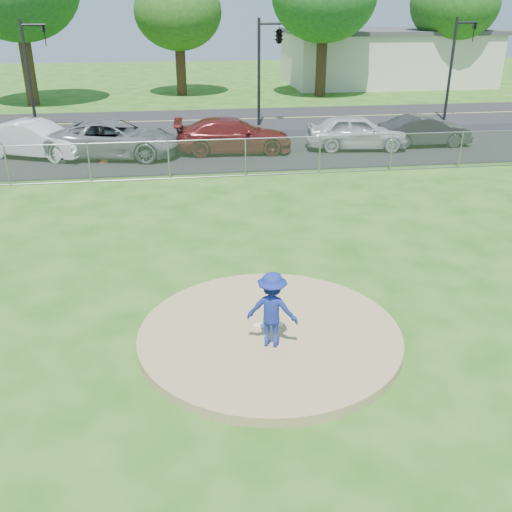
{
  "coord_description": "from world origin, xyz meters",
  "views": [
    {
      "loc": [
        -1.69,
        -9.91,
        6.4
      ],
      "look_at": [
        0.0,
        2.0,
        1.0
      ],
      "focal_mm": 40.0,
      "sensor_mm": 36.0,
      "label": 1
    }
  ],
  "objects_px": {
    "commercial_building": "(386,57)",
    "parked_car_charcoal": "(425,131)",
    "parked_car_pearl": "(357,132)",
    "traffic_signal_right": "(456,60)",
    "parked_car_gray": "(114,139)",
    "traffic_signal_center": "(277,38)",
    "parked_car_white": "(36,139)",
    "tree_center": "(177,0)",
    "traffic_signal_left": "(32,66)",
    "pitcher": "(272,310)",
    "parked_car_darkred": "(233,135)",
    "traffic_cone": "(103,155)"
  },
  "relations": [
    {
      "from": "traffic_signal_center",
      "to": "parked_car_charcoal",
      "type": "bearing_deg",
      "value": -44.1
    },
    {
      "from": "parked_car_darkred",
      "to": "commercial_building",
      "type": "bearing_deg",
      "value": -31.8
    },
    {
      "from": "parked_car_gray",
      "to": "parked_car_darkred",
      "type": "height_order",
      "value": "parked_car_gray"
    },
    {
      "from": "traffic_signal_right",
      "to": "parked_car_charcoal",
      "type": "distance_m",
      "value": 7.72
    },
    {
      "from": "parked_car_gray",
      "to": "parked_car_charcoal",
      "type": "xyz_separation_m",
      "value": [
        14.54,
        0.13,
        -0.1
      ]
    },
    {
      "from": "traffic_signal_center",
      "to": "parked_car_charcoal",
      "type": "height_order",
      "value": "traffic_signal_center"
    },
    {
      "from": "traffic_signal_right",
      "to": "pitcher",
      "type": "distance_m",
      "value": 26.74
    },
    {
      "from": "commercial_building",
      "to": "tree_center",
      "type": "distance_m",
      "value": 17.99
    },
    {
      "from": "parked_car_white",
      "to": "parked_car_pearl",
      "type": "bearing_deg",
      "value": -68.78
    },
    {
      "from": "traffic_signal_center",
      "to": "parked_car_pearl",
      "type": "xyz_separation_m",
      "value": [
        2.75,
        -6.19,
        -3.8
      ]
    },
    {
      "from": "traffic_signal_right",
      "to": "traffic_cone",
      "type": "distance_m",
      "value": 20.54
    },
    {
      "from": "parked_car_white",
      "to": "parked_car_darkred",
      "type": "distance_m",
      "value": 8.77
    },
    {
      "from": "commercial_building",
      "to": "parked_car_pearl",
      "type": "height_order",
      "value": "commercial_building"
    },
    {
      "from": "traffic_signal_left",
      "to": "traffic_signal_right",
      "type": "distance_m",
      "value": 23.0
    },
    {
      "from": "traffic_signal_center",
      "to": "parked_car_white",
      "type": "relative_size",
      "value": 1.16
    },
    {
      "from": "tree_center",
      "to": "pitcher",
      "type": "relative_size",
      "value": 6.36
    },
    {
      "from": "traffic_signal_center",
      "to": "traffic_signal_right",
      "type": "relative_size",
      "value": 1.0
    },
    {
      "from": "pitcher",
      "to": "parked_car_white",
      "type": "relative_size",
      "value": 0.32
    },
    {
      "from": "parked_car_white",
      "to": "commercial_building",
      "type": "bearing_deg",
      "value": -24.47
    },
    {
      "from": "commercial_building",
      "to": "parked_car_charcoal",
      "type": "height_order",
      "value": "commercial_building"
    },
    {
      "from": "parked_car_gray",
      "to": "parked_car_pearl",
      "type": "xyz_separation_m",
      "value": [
        11.1,
        -0.06,
        -0.01
      ]
    },
    {
      "from": "commercial_building",
      "to": "traffic_signal_center",
      "type": "distance_m",
      "value": 20.17
    },
    {
      "from": "parked_car_darkred",
      "to": "parked_car_charcoal",
      "type": "distance_m",
      "value": 9.22
    },
    {
      "from": "traffic_signal_left",
      "to": "traffic_cone",
      "type": "xyz_separation_m",
      "value": [
        3.95,
        -7.04,
        -3.05
      ]
    },
    {
      "from": "pitcher",
      "to": "parked_car_darkred",
      "type": "distance_m",
      "value": 16.49
    },
    {
      "from": "traffic_signal_right",
      "to": "parked_car_darkred",
      "type": "distance_m",
      "value": 14.83
    },
    {
      "from": "commercial_building",
      "to": "parked_car_gray",
      "type": "relative_size",
      "value": 2.83
    },
    {
      "from": "tree_center",
      "to": "traffic_cone",
      "type": "distance_m",
      "value": 20.38
    },
    {
      "from": "commercial_building",
      "to": "parked_car_pearl",
      "type": "xyz_separation_m",
      "value": [
        -9.28,
        -22.19,
        -1.35
      ]
    },
    {
      "from": "traffic_signal_right",
      "to": "parked_car_charcoal",
      "type": "relative_size",
      "value": 1.31
    },
    {
      "from": "traffic_signal_right",
      "to": "parked_car_white",
      "type": "distance_m",
      "value": 22.93
    },
    {
      "from": "traffic_signal_center",
      "to": "traffic_cone",
      "type": "relative_size",
      "value": 9.4
    },
    {
      "from": "traffic_signal_center",
      "to": "parked_car_gray",
      "type": "height_order",
      "value": "traffic_signal_center"
    },
    {
      "from": "pitcher",
      "to": "parked_car_charcoal",
      "type": "bearing_deg",
      "value": -101.46
    },
    {
      "from": "parked_car_gray",
      "to": "traffic_signal_right",
      "type": "bearing_deg",
      "value": -61.28
    },
    {
      "from": "traffic_cone",
      "to": "parked_car_pearl",
      "type": "xyz_separation_m",
      "value": [
        11.53,
        0.85,
        0.5
      ]
    },
    {
      "from": "traffic_cone",
      "to": "parked_car_gray",
      "type": "bearing_deg",
      "value": 64.85
    },
    {
      "from": "parked_car_white",
      "to": "parked_car_pearl",
      "type": "relative_size",
      "value": 1.03
    },
    {
      "from": "commercial_building",
      "to": "parked_car_white",
      "type": "distance_m",
      "value": 32.24
    },
    {
      "from": "commercial_building",
      "to": "parked_car_charcoal",
      "type": "distance_m",
      "value": 22.8
    },
    {
      "from": "commercial_building",
      "to": "parked_car_white",
      "type": "xyz_separation_m",
      "value": [
        -23.83,
        -21.68,
        -1.35
      ]
    },
    {
      "from": "tree_center",
      "to": "parked_car_white",
      "type": "bearing_deg",
      "value": -111.12
    },
    {
      "from": "traffic_signal_left",
      "to": "parked_car_charcoal",
      "type": "height_order",
      "value": "traffic_signal_left"
    },
    {
      "from": "pitcher",
      "to": "parked_car_gray",
      "type": "distance_m",
      "value": 16.93
    },
    {
      "from": "parked_car_white",
      "to": "parked_car_charcoal",
      "type": "xyz_separation_m",
      "value": [
        17.98,
        -0.32,
        -0.09
      ]
    },
    {
      "from": "traffic_signal_center",
      "to": "traffic_cone",
      "type": "height_order",
      "value": "traffic_signal_center"
    },
    {
      "from": "parked_car_gray",
      "to": "parked_car_charcoal",
      "type": "height_order",
      "value": "parked_car_gray"
    },
    {
      "from": "tree_center",
      "to": "traffic_signal_left",
      "type": "relative_size",
      "value": 1.76
    },
    {
      "from": "parked_car_charcoal",
      "to": "commercial_building",
      "type": "bearing_deg",
      "value": -15.35
    },
    {
      "from": "traffic_signal_right",
      "to": "parked_car_gray",
      "type": "relative_size",
      "value": 0.96
    }
  ]
}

